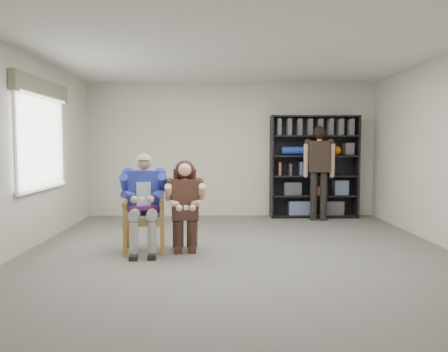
{
  "coord_description": "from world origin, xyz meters",
  "views": [
    {
      "loc": [
        -0.29,
        -5.68,
        1.5
      ],
      "look_at": [
        -0.2,
        0.6,
        1.05
      ],
      "focal_mm": 35.0,
      "sensor_mm": 36.0,
      "label": 1
    }
  ],
  "objects_px": {
    "kneeling_woman": "(185,208)",
    "bookshelf": "(314,167)",
    "armchair": "(144,214)",
    "standing_man": "(319,174)",
    "seated_man": "(144,202)"
  },
  "relations": [
    {
      "from": "armchair",
      "to": "bookshelf",
      "type": "xyz_separation_m",
      "value": [
        3.02,
        2.92,
        0.51
      ]
    },
    {
      "from": "kneeling_woman",
      "to": "bookshelf",
      "type": "height_order",
      "value": "bookshelf"
    },
    {
      "from": "armchair",
      "to": "seated_man",
      "type": "bearing_deg",
      "value": 83.99
    },
    {
      "from": "bookshelf",
      "to": "standing_man",
      "type": "height_order",
      "value": "bookshelf"
    },
    {
      "from": "seated_man",
      "to": "armchair",
      "type": "bearing_deg",
      "value": -96.01
    },
    {
      "from": "armchair",
      "to": "standing_man",
      "type": "distance_m",
      "value": 3.96
    },
    {
      "from": "kneeling_woman",
      "to": "bookshelf",
      "type": "relative_size",
      "value": 0.61
    },
    {
      "from": "kneeling_woman",
      "to": "standing_man",
      "type": "relative_size",
      "value": 0.69
    },
    {
      "from": "armchair",
      "to": "standing_man",
      "type": "xyz_separation_m",
      "value": [
        3.03,
        2.52,
        0.39
      ]
    },
    {
      "from": "kneeling_woman",
      "to": "standing_man",
      "type": "bearing_deg",
      "value": 41.16
    },
    {
      "from": "armchair",
      "to": "standing_man",
      "type": "height_order",
      "value": "standing_man"
    },
    {
      "from": "kneeling_woman",
      "to": "bookshelf",
      "type": "bearing_deg",
      "value": 45.23
    },
    {
      "from": "seated_man",
      "to": "bookshelf",
      "type": "bearing_deg",
      "value": 38.01
    },
    {
      "from": "standing_man",
      "to": "armchair",
      "type": "bearing_deg",
      "value": -130.67
    },
    {
      "from": "seated_man",
      "to": "bookshelf",
      "type": "relative_size",
      "value": 0.66
    }
  ]
}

